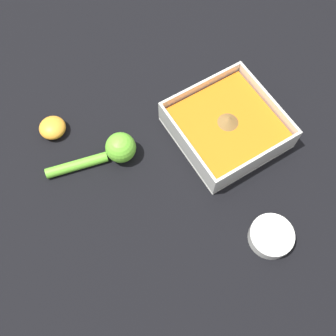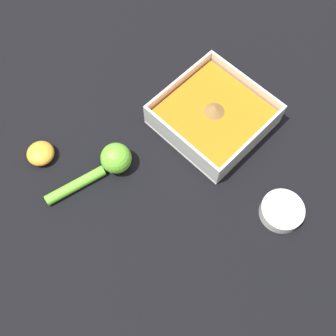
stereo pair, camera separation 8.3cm
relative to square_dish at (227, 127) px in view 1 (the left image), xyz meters
The scene contains 5 objects.
ground_plane 0.05m from the square_dish, 104.48° to the right, with size 4.00×4.00×0.00m, color black.
square_dish is the anchor object (origin of this frame).
spice_bowl 0.26m from the square_dish, 14.57° to the right, with size 0.09×0.09×0.03m.
lemon_squeezer 0.26m from the square_dish, 107.66° to the right, with size 0.08×0.20×0.07m.
lemon_half 0.40m from the square_dish, 122.00° to the right, with size 0.06×0.06×0.03m.
Camera 1 is at (0.33, -0.30, 0.79)m, focal length 42.00 mm.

